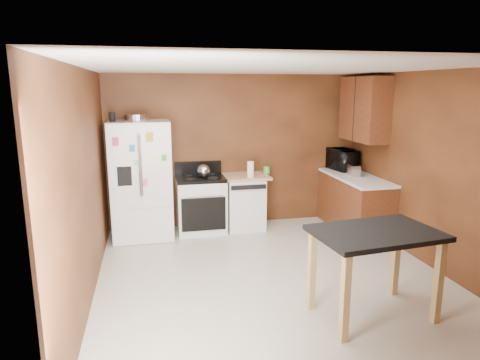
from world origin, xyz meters
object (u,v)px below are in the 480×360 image
object	(u,v)px
island	(375,244)
kettle	(203,171)
refrigerator	(141,180)
dishwasher	(244,201)
microwave	(341,160)
gas_range	(201,203)
paper_towel	(251,169)
roasting_pan	(137,117)
pen_cup	(112,117)
green_canister	(267,170)
toaster	(354,170)

from	to	relation	value
island	kettle	bearing A→B (deg)	114.37
refrigerator	island	bearing A→B (deg)	-52.03
refrigerator	dishwasher	size ratio (longest dim) A/B	2.02
microwave	gas_range	size ratio (longest dim) A/B	0.54
gas_range	paper_towel	bearing A→B (deg)	-9.62
roasting_pan	kettle	world-z (taller)	roasting_pan
pen_cup	kettle	xyz separation A→B (m)	(1.32, 0.06, -0.86)
microwave	roasting_pan	bearing A→B (deg)	82.34
microwave	dishwasher	size ratio (longest dim) A/B	0.67
green_canister	refrigerator	world-z (taller)	refrigerator
pen_cup	island	world-z (taller)	pen_cup
green_canister	dishwasher	size ratio (longest dim) A/B	0.13
refrigerator	toaster	bearing A→B (deg)	-6.68
roasting_pan	paper_towel	distance (m)	1.92
kettle	island	distance (m)	3.22
pen_cup	dishwasher	distance (m)	2.45
refrigerator	green_canister	bearing A→B (deg)	4.45
island	dishwasher	bearing A→B (deg)	102.19
pen_cup	dishwasher	world-z (taller)	pen_cup
roasting_pan	island	distance (m)	3.91
paper_towel	island	size ratio (longest dim) A/B	0.19
kettle	paper_towel	xyz separation A→B (m)	(0.74, -0.08, 0.01)
refrigerator	dishwasher	world-z (taller)	refrigerator
refrigerator	dishwasher	distance (m)	1.69
pen_cup	green_canister	bearing A→B (deg)	5.13
microwave	paper_towel	bearing A→B (deg)	88.54
gas_range	roasting_pan	bearing A→B (deg)	-179.01
roasting_pan	green_canister	world-z (taller)	roasting_pan
paper_towel	gas_range	distance (m)	0.97
kettle	microwave	world-z (taller)	microwave
gas_range	dishwasher	xyz separation A→B (m)	(0.72, 0.02, -0.01)
gas_range	island	bearing A→B (deg)	-65.33
roasting_pan	pen_cup	bearing A→B (deg)	-163.48
pen_cup	microwave	bearing A→B (deg)	3.52
paper_towel	island	distance (m)	2.92
toaster	dishwasher	distance (m)	1.83
pen_cup	kettle	size ratio (longest dim) A/B	0.64
green_canister	island	world-z (taller)	green_canister
roasting_pan	refrigerator	bearing A→B (deg)	-59.13
paper_towel	green_canister	world-z (taller)	paper_towel
kettle	island	bearing A→B (deg)	-65.63
pen_cup	green_canister	world-z (taller)	pen_cup
microwave	dishwasher	distance (m)	1.84
paper_towel	green_canister	xyz separation A→B (m)	(0.33, 0.23, -0.07)
roasting_pan	pen_cup	world-z (taller)	pen_cup
microwave	island	size ratio (longest dim) A/B	0.46
refrigerator	gas_range	xyz separation A→B (m)	(0.91, 0.06, -0.44)
microwave	green_canister	bearing A→B (deg)	80.82
roasting_pan	island	xyz separation A→B (m)	(2.31, -2.97, -1.08)
roasting_pan	green_canister	size ratio (longest dim) A/B	3.36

